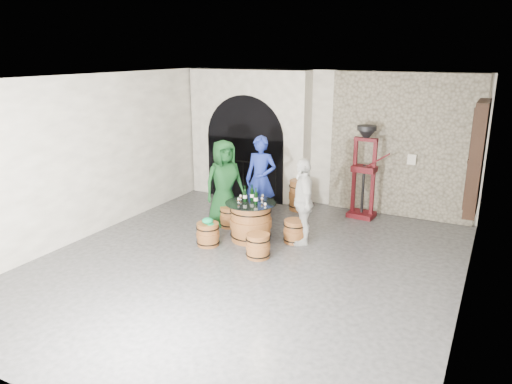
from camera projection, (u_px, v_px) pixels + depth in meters
The scene contains 31 objects.
ground at pixel (245, 265), 8.52m from camera, with size 8.00×8.00×0.00m, color #2F2F32.
wall_back at pixel (325, 139), 11.49m from camera, with size 8.00×8.00×0.00m, color white.
wall_front at pixel (47, 269), 4.66m from camera, with size 8.00×8.00×0.00m, color white.
wall_left at pixel (90, 157), 9.61m from camera, with size 8.00×8.00×0.00m, color white.
wall_right at pixel (472, 207), 6.54m from camera, with size 8.00×8.00×0.00m, color white.
ceiling at pixel (244, 79), 7.62m from camera, with size 8.00×8.00×0.00m, color beige.
stone_facing_panel at pixel (402, 146), 10.65m from camera, with size 3.20×0.12×3.18m, color gray.
arched_opening at pixel (249, 136), 12.10m from camera, with size 3.10×0.60×3.19m.
shuttered_window at pixel (477, 158), 8.58m from camera, with size 0.23×1.10×2.00m.
barrel_table at pixel (251, 221), 9.56m from camera, with size 1.00×1.00×0.77m.
barrel_stool_left at pixel (230, 217), 10.32m from camera, with size 0.46×0.46×0.45m.
barrel_stool_far at pixel (259, 215), 10.42m from camera, with size 0.46×0.46×0.45m.
barrel_stool_right at pixel (295, 231), 9.48m from camera, with size 0.46×0.46×0.45m.
barrel_stool_near_right at pixel (258, 246), 8.77m from camera, with size 0.46×0.46×0.45m.
barrel_stool_near_left at pixel (208, 234), 9.33m from camera, with size 0.46×0.46×0.45m.
green_cap at pixel (208, 221), 9.25m from camera, with size 0.25×0.21×0.12m.
person_green at pixel (224, 183), 10.33m from camera, with size 0.90×0.58×1.84m, color #113E1A.
person_blue at pixel (261, 179), 10.47m from camera, with size 0.69×0.45×1.89m, color navy.
person_white at pixel (303, 201), 9.29m from camera, with size 0.99×0.41×1.69m, color silver.
wine_bottle_left at pixel (245, 195), 9.48m from camera, with size 0.08×0.08×0.32m.
wine_bottle_center at pixel (256, 198), 9.31m from camera, with size 0.08×0.08×0.32m.
wine_bottle_right at pixel (252, 194), 9.55m from camera, with size 0.08×0.08×0.32m.
tasting_glass_a at pixel (239, 200), 9.42m from camera, with size 0.05×0.05×0.10m, color #A95821, non-canonical shape.
tasting_glass_b at pixel (262, 200), 9.46m from camera, with size 0.05×0.05×0.10m, color #A95821, non-canonical shape.
tasting_glass_c at pixel (252, 196), 9.68m from camera, with size 0.05×0.05×0.10m, color #A95821, non-canonical shape.
tasting_glass_d at pixel (263, 197), 9.66m from camera, with size 0.05×0.05×0.10m, color #A95821, non-canonical shape.
tasting_glass_e at pixel (265, 205), 9.11m from camera, with size 0.05×0.05×0.10m, color #A95821, non-canonical shape.
tasting_glass_f at pixel (241, 197), 9.62m from camera, with size 0.05×0.05×0.10m, color #A95821, non-canonical shape.
side_barrel at pixel (300, 195), 11.39m from camera, with size 0.54×0.54×0.71m.
corking_press at pixel (365, 165), 10.66m from camera, with size 0.86×0.50×2.07m.
control_box at pixel (412, 159), 10.54m from camera, with size 0.18×0.10×0.22m, color silver.
Camera 1 is at (3.74, -6.87, 3.62)m, focal length 34.00 mm.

